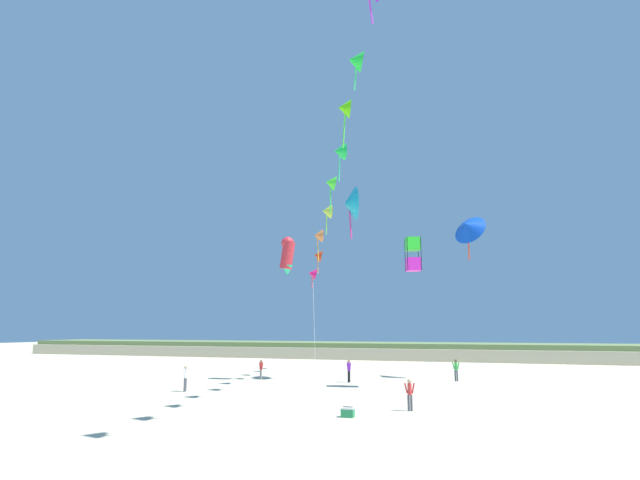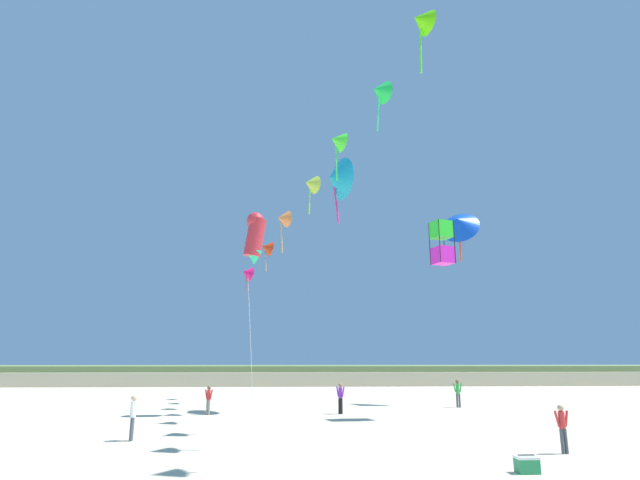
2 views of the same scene
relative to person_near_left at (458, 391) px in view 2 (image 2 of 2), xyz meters
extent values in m
cube|color=beige|center=(-6.24, 27.81, -0.23)|extent=(120.00, 10.86, 1.44)
cube|color=#6B844C|center=(-6.24, 27.81, 0.70)|extent=(120.00, 9.23, 0.82)
cylinder|color=#474C56|center=(-0.07, 0.01, -0.53)|extent=(0.12, 0.12, 0.82)
cylinder|color=#474C56|center=(0.07, -0.01, -0.53)|extent=(0.12, 0.12, 0.82)
cylinder|color=green|center=(0.00, 0.00, 0.17)|extent=(0.22, 0.22, 0.58)
cylinder|color=green|center=(-0.19, 0.02, 0.21)|extent=(0.20, 0.10, 0.55)
cylinder|color=green|center=(0.19, -0.02, 0.21)|extent=(0.20, 0.10, 0.55)
sphere|color=brown|center=(0.00, 0.00, 0.58)|extent=(0.22, 0.22, 0.22)
cylinder|color=black|center=(-7.46, -3.32, -0.54)|extent=(0.12, 0.12, 0.81)
cylinder|color=black|center=(-7.57, -3.22, -0.54)|extent=(0.12, 0.12, 0.81)
cylinder|color=purple|center=(-7.51, -3.27, 0.15)|extent=(0.21, 0.21, 0.58)
cylinder|color=purple|center=(-7.37, -3.39, 0.20)|extent=(0.20, 0.19, 0.55)
cylinder|color=purple|center=(-7.65, -3.15, 0.20)|extent=(0.20, 0.19, 0.55)
sphere|color=#9E7051|center=(-7.51, -3.27, 0.56)|extent=(0.22, 0.22, 0.22)
cylinder|color=gray|center=(-14.56, -3.38, -0.57)|extent=(0.11, 0.11, 0.75)
cylinder|color=gray|center=(-14.68, -3.32, -0.57)|extent=(0.11, 0.11, 0.75)
cylinder|color=red|center=(-14.62, -3.35, 0.07)|extent=(0.20, 0.20, 0.53)
cylinder|color=red|center=(-14.47, -3.43, 0.11)|extent=(0.19, 0.15, 0.50)
cylinder|color=red|center=(-14.77, -3.27, 0.11)|extent=(0.19, 0.15, 0.50)
sphere|color=brown|center=(-14.62, -3.35, 0.44)|extent=(0.20, 0.20, 0.20)
cylinder|color=#474C56|center=(-15.94, -11.76, -0.54)|extent=(0.12, 0.12, 0.81)
cylinder|color=#474C56|center=(-15.92, -11.90, -0.54)|extent=(0.12, 0.12, 0.81)
cylinder|color=white|center=(-15.93, -11.83, 0.15)|extent=(0.21, 0.21, 0.58)
cylinder|color=white|center=(-15.95, -11.65, 0.20)|extent=(0.10, 0.20, 0.55)
cylinder|color=white|center=(-15.91, -12.02, 0.20)|extent=(0.10, 0.20, 0.55)
sphere|color=beige|center=(-15.93, -11.83, 0.56)|extent=(0.22, 0.22, 0.22)
cylinder|color=#474C56|center=(-1.28, -14.96, -0.57)|extent=(0.11, 0.11, 0.75)
cylinder|color=#474C56|center=(-1.41, -14.99, -0.57)|extent=(0.11, 0.11, 0.75)
cylinder|color=red|center=(-1.34, -14.97, 0.07)|extent=(0.20, 0.20, 0.53)
cylinder|color=red|center=(-1.17, -14.95, 0.11)|extent=(0.19, 0.10, 0.51)
cylinder|color=red|center=(-1.51, -15.00, 0.11)|extent=(0.19, 0.10, 0.51)
sphere|color=tan|center=(-1.34, -14.97, 0.45)|extent=(0.20, 0.20, 0.20)
cone|color=#F1186C|center=(-13.85, 6.64, 8.37)|extent=(1.33, 1.40, 1.22)
cylinder|color=#E53952|center=(-13.92, 6.78, 7.52)|extent=(0.10, 0.18, 1.26)
cone|color=red|center=(-12.17, 3.39, 9.66)|extent=(1.23, 1.34, 1.22)
cylinder|color=orange|center=(-12.23, 3.53, 8.72)|extent=(0.18, 0.21, 1.45)
cone|color=orange|center=(-10.92, -0.29, 10.83)|extent=(1.16, 1.30, 1.10)
cylinder|color=gold|center=(-10.98, -0.15, 9.60)|extent=(0.19, 0.13, 2.02)
cone|color=#A6CA3A|center=(-9.19, -3.35, 12.13)|extent=(1.20, 1.32, 1.11)
cylinder|color=#90E539|center=(-9.25, -3.21, 11.10)|extent=(0.14, 0.13, 1.62)
cone|color=#41EF2F|center=(-7.83, -6.67, 13.42)|extent=(1.22, 1.35, 1.21)
cylinder|color=#39E552|center=(-7.89, -6.53, 12.20)|extent=(0.10, 0.24, 2.00)
cone|color=green|center=(-6.11, -10.32, 14.34)|extent=(1.18, 1.32, 1.12)
cylinder|color=#39E58F|center=(-6.17, -10.18, 13.26)|extent=(0.20, 0.28, 1.74)
cone|color=#54DD0B|center=(-4.85, -13.68, 15.68)|extent=(1.14, 1.31, 1.17)
cylinder|color=#4BE539|center=(-4.91, -13.54, 14.38)|extent=(0.18, 0.21, 2.17)
cylinder|color=silver|center=(-13.37, 5.83, 3.77)|extent=(0.84, 1.50, 9.44)
cone|color=blue|center=(1.35, 1.77, 11.20)|extent=(3.42, 3.18, 2.81)
cone|color=#E5462D|center=(1.35, 1.77, 11.22)|extent=(1.91, 1.79, 1.57)
cylinder|color=#E5462D|center=(1.35, 1.77, 9.64)|extent=(0.12, 0.36, 2.30)
cone|color=#179EC9|center=(-7.56, -2.15, 12.96)|extent=(2.04, 2.87, 2.75)
cone|color=#E52D8E|center=(-7.56, -2.15, 12.98)|extent=(1.17, 1.61, 1.51)
cylinder|color=#E52D8E|center=(-7.56, -2.15, 11.27)|extent=(0.35, 0.49, 2.56)
cylinder|color=red|center=(-12.38, -3.65, 8.72)|extent=(1.39, 1.11, 2.31)
sphere|color=red|center=(-12.38, -3.65, 9.71)|extent=(1.01, 1.01, 1.01)
cone|color=#2DE598|center=(-12.38, -3.65, 7.52)|extent=(0.97, 0.97, 0.77)
sphere|color=black|center=(-12.38, -3.65, 10.00)|extent=(0.21, 0.21, 0.21)
cube|color=#F025C6|center=(-2.18, -5.79, 7.31)|extent=(1.18, 1.18, 0.90)
cube|color=#2DE52E|center=(-2.18, -5.79, 8.73)|extent=(1.18, 1.18, 0.90)
cylinder|color=black|center=(-2.47, -6.38, 8.02)|extent=(0.04, 0.04, 2.32)
cylinder|color=black|center=(-1.59, -6.08, 8.02)|extent=(0.04, 0.04, 2.32)
cylinder|color=black|center=(-1.88, -5.20, 8.02)|extent=(0.04, 0.04, 2.32)
cylinder|color=black|center=(-2.77, -5.49, 8.02)|extent=(0.04, 0.04, 2.32)
cube|color=#23844C|center=(-3.75, -17.58, -0.77)|extent=(0.56, 0.40, 0.36)
cube|color=silver|center=(-3.75, -17.58, -0.56)|extent=(0.58, 0.41, 0.06)
cylinder|color=black|center=(-3.75, -17.58, -0.50)|extent=(0.45, 0.03, 0.03)
camera|label=1|loc=(2.36, -40.13, 2.96)|focal=28.00mm
camera|label=2|loc=(-9.84, -31.54, 2.04)|focal=28.00mm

